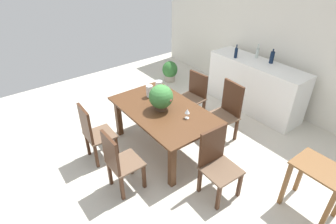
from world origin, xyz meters
TOP-DOWN VIEW (x-y plane):
  - ground_plane at (0.00, 0.00)m, footprint 7.04×7.04m
  - back_wall at (0.00, 2.60)m, footprint 6.40×0.10m
  - dining_table at (0.00, -0.10)m, footprint 1.73×1.04m
  - chair_far_left at (-0.40, 0.91)m, footprint 0.50×0.46m
  - chair_near_left at (-0.39, -1.13)m, footprint 0.44×0.43m
  - chair_near_right at (0.39, -1.12)m, footprint 0.42×0.42m
  - chair_far_right at (0.40, 0.93)m, footprint 0.50×0.51m
  - chair_foot_end at (1.17, -0.10)m, footprint 0.46×0.48m
  - flower_centerpiece at (-0.02, -0.13)m, footprint 0.37×0.37m
  - crystal_vase_left at (-0.49, 0.17)m, footprint 0.12×0.12m
  - crystal_vase_center_near at (-0.46, -0.05)m, footprint 0.11×0.11m
  - wine_glass at (0.41, 0.03)m, footprint 0.07×0.07m
  - kitchen_counter at (0.08, 2.10)m, footprint 1.97×0.59m
  - wine_bottle_clear at (0.24, 2.25)m, footprint 0.08×0.08m
  - wine_bottle_green at (-0.11, 2.27)m, footprint 0.06×0.06m
  - wine_bottle_amber at (-0.35, 1.93)m, footprint 0.06×0.06m
  - side_table at (2.15, 0.62)m, footprint 0.61×0.45m
  - potted_plant_floor at (-1.94, 1.52)m, footprint 0.37×0.37m

SIDE VIEW (x-z plane):
  - ground_plane at x=0.00m, z-range 0.00..0.00m
  - potted_plant_floor at x=-1.94m, z-range 0.01..0.52m
  - kitchen_counter at x=0.08m, z-range 0.00..1.00m
  - chair_far_left at x=-0.40m, z-range 0.05..0.95m
  - chair_near_right at x=0.39m, z-range 0.04..1.00m
  - chair_near_left at x=-0.39m, z-range 0.04..1.02m
  - side_table at x=2.15m, z-range 0.17..0.90m
  - chair_foot_end at x=1.17m, z-range 0.05..1.03m
  - chair_far_right at x=0.40m, z-range 0.04..1.06m
  - dining_table at x=0.00m, z-range 0.26..1.00m
  - wine_glass at x=0.41m, z-range 0.78..0.93m
  - crystal_vase_center_near at x=-0.46m, z-range 0.76..0.96m
  - crystal_vase_left at x=-0.49m, z-range 0.77..0.98m
  - flower_centerpiece at x=-0.02m, z-range 0.75..1.17m
  - wine_bottle_green at x=-0.11m, z-range 0.97..1.24m
  - wine_bottle_amber at x=-0.35m, z-range 0.97..1.24m
  - wine_bottle_clear at x=0.24m, z-range 0.98..1.25m
  - back_wall at x=0.00m, z-range 0.00..2.60m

